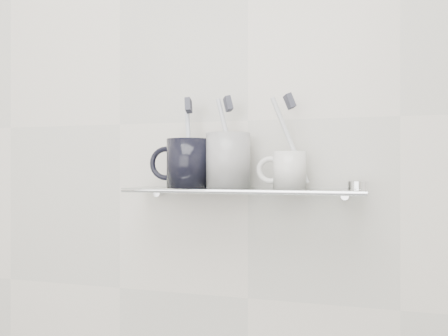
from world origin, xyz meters
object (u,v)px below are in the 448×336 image
(mug_center, at_px, (228,161))
(mug_right, at_px, (290,170))
(shelf_glass, at_px, (242,190))
(mug_left, at_px, (188,163))

(mug_center, height_order, mug_right, mug_center)
(shelf_glass, xyz_separation_m, mug_left, (-0.12, 0.00, 0.06))
(mug_left, relative_size, mug_right, 1.38)
(mug_left, bearing_deg, mug_right, -16.28)
(shelf_glass, relative_size, mug_left, 4.68)
(shelf_glass, xyz_separation_m, mug_center, (-0.03, 0.00, 0.06))
(mug_left, distance_m, mug_right, 0.22)
(mug_left, bearing_deg, shelf_glass, -18.65)
(mug_center, bearing_deg, mug_left, -173.19)
(mug_left, distance_m, mug_center, 0.09)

